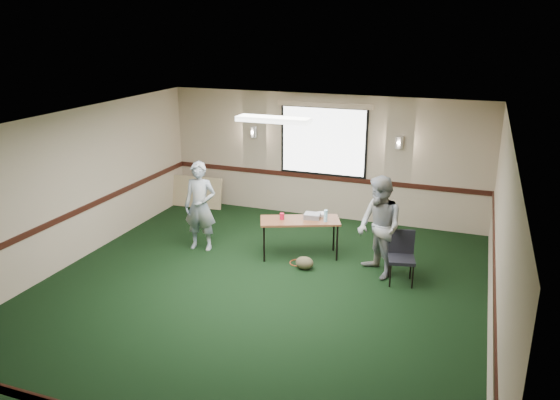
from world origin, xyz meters
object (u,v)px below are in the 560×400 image
(person_left, at_px, (200,206))
(person_right, at_px, (379,227))
(conference_chair, at_px, (401,252))
(folding_table, at_px, (300,222))
(projector, at_px, (312,216))

(person_left, relative_size, person_right, 0.98)
(conference_chair, distance_m, person_right, 0.54)
(person_left, bearing_deg, folding_table, 2.48)
(folding_table, xyz_separation_m, person_right, (1.49, -0.30, 0.20))
(conference_chair, distance_m, person_left, 3.76)
(person_left, distance_m, person_right, 3.35)
(conference_chair, bearing_deg, folding_table, 156.33)
(conference_chair, xyz_separation_m, person_left, (-3.75, 0.07, 0.34))
(conference_chair, bearing_deg, person_right, 156.67)
(conference_chair, height_order, person_right, person_right)
(conference_chair, bearing_deg, person_left, 166.49)
(projector, height_order, person_right, person_right)
(conference_chair, bearing_deg, projector, 150.81)
(conference_chair, height_order, person_left, person_left)
(folding_table, xyz_separation_m, conference_chair, (1.89, -0.38, -0.15))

